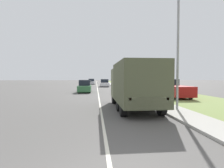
% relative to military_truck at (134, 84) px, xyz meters
% --- Properties ---
extents(ground_plane, '(180.00, 180.00, 0.00)m').
position_rel_military_truck_xyz_m(ground_plane, '(-2.20, 31.02, -1.69)').
color(ground_plane, '#565451').
extents(lane_centre_stripe, '(0.12, 120.00, 0.00)m').
position_rel_military_truck_xyz_m(lane_centre_stripe, '(-2.20, 31.02, -1.68)').
color(lane_centre_stripe, silver).
rests_on(lane_centre_stripe, ground).
extents(sidewalk_right, '(1.80, 120.00, 0.12)m').
position_rel_military_truck_xyz_m(sidewalk_right, '(2.30, 31.02, -1.63)').
color(sidewalk_right, '#ADAAA3').
rests_on(sidewalk_right, ground).
extents(grass_strip_right, '(7.00, 120.00, 0.02)m').
position_rel_military_truck_xyz_m(grass_strip_right, '(6.70, 31.02, -1.68)').
color(grass_strip_right, olive).
rests_on(grass_strip_right, ground).
extents(military_truck, '(2.43, 6.95, 3.02)m').
position_rel_military_truck_xyz_m(military_truck, '(0.00, 0.00, 0.00)').
color(military_truck, '#606647').
rests_on(military_truck, ground).
extents(car_nearest_ahead, '(1.74, 4.65, 1.74)m').
position_rel_military_truck_xyz_m(car_nearest_ahead, '(-4.07, 13.68, -0.92)').
color(car_nearest_ahead, '#336B3D').
rests_on(car_nearest_ahead, ground).
extents(car_second_ahead, '(1.88, 4.56, 1.71)m').
position_rel_military_truck_xyz_m(car_second_ahead, '(-0.54, 28.02, -0.93)').
color(car_second_ahead, silver).
rests_on(car_second_ahead, ground).
extents(car_third_ahead, '(1.87, 4.20, 1.70)m').
position_rel_military_truck_xyz_m(car_third_ahead, '(-3.80, 41.07, -0.93)').
color(car_third_ahead, '#B7BABF').
rests_on(car_third_ahead, ground).
extents(car_fourth_ahead, '(1.88, 4.22, 1.61)m').
position_rel_military_truck_xyz_m(car_fourth_ahead, '(-4.00, 49.93, -0.96)').
color(car_fourth_ahead, tan).
rests_on(car_fourth_ahead, ground).
extents(pickup_truck, '(2.00, 5.72, 1.88)m').
position_rel_military_truck_xyz_m(pickup_truck, '(5.68, 6.75, -0.79)').
color(pickup_truck, maroon).
rests_on(pickup_truck, grass_strip_right).
extents(lamp_post, '(1.69, 0.24, 7.35)m').
position_rel_military_truck_xyz_m(lamp_post, '(2.35, -0.95, 2.79)').
color(lamp_post, gray).
rests_on(lamp_post, sidewalk_right).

